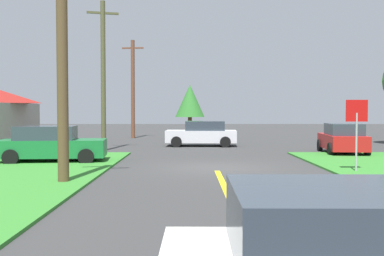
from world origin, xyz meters
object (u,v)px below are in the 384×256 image
object	(u,v)px
utility_pole_far	(133,88)
car_on_crossroad	(343,139)
parked_car_near_building	(51,144)
stop_sign	(357,121)
car_approaching_junction	(202,134)
utility_pole_mid	(103,74)
utility_pole_near	(62,55)
pine_tree_center	(190,101)

from	to	relation	value
utility_pole_far	car_on_crossroad	bearing A→B (deg)	-47.48
parked_car_near_building	stop_sign	bearing A→B (deg)	-20.82
car_approaching_junction	utility_pole_mid	xyz separation A→B (m)	(-5.76, -3.26, 3.60)
stop_sign	utility_pole_mid	distance (m)	14.82
car_approaching_junction	utility_pole_far	xyz separation A→B (m)	(-5.54, 8.68, 3.37)
car_on_crossroad	utility_pole_far	world-z (taller)	utility_pole_far
car_on_crossroad	parked_car_near_building	world-z (taller)	same
car_approaching_junction	car_on_crossroad	bearing A→B (deg)	146.60
car_on_crossroad	utility_pole_near	distance (m)	15.95
stop_sign	car_approaching_junction	distance (m)	13.90
utility_pole_near	pine_tree_center	distance (m)	24.07
stop_sign	utility_pole_mid	bearing A→B (deg)	-40.29
car_on_crossroad	parked_car_near_building	size ratio (longest dim) A/B	0.93
car_on_crossroad	pine_tree_center	size ratio (longest dim) A/B	0.99
stop_sign	utility_pole_near	world-z (taller)	utility_pole_near
car_on_crossroad	utility_pole_mid	bearing A→B (deg)	86.64
car_on_crossroad	utility_pole_mid	distance (m)	13.72
utility_pole_near	utility_pole_far	xyz separation A→B (m)	(-0.74, 23.88, 0.15)
utility_pole_mid	pine_tree_center	size ratio (longest dim) A/B	1.92
utility_pole_far	pine_tree_center	bearing A→B (deg)	-1.94
parked_car_near_building	utility_pole_far	size ratio (longest dim) A/B	0.58
car_approaching_junction	utility_pole_near	size ratio (longest dim) A/B	0.58
parked_car_near_building	pine_tree_center	world-z (taller)	pine_tree_center
stop_sign	utility_pole_far	bearing A→B (deg)	-62.74
car_approaching_junction	utility_pole_far	bearing A→B (deg)	-54.75
car_approaching_junction	pine_tree_center	world-z (taller)	pine_tree_center
parked_car_near_building	pine_tree_center	xyz separation A→B (m)	(6.16, 17.89, 2.28)
utility_pole_mid	utility_pole_near	bearing A→B (deg)	-85.38
stop_sign	car_on_crossroad	bearing A→B (deg)	-104.58
pine_tree_center	utility_pole_mid	bearing A→B (deg)	-112.93
car_approaching_junction	pine_tree_center	distance (m)	8.85
car_on_crossroad	car_approaching_junction	bearing A→B (deg)	59.54
car_on_crossroad	pine_tree_center	distance (m)	16.21
parked_car_near_building	utility_pole_mid	xyz separation A→B (m)	(1.18, 6.11, 3.60)
parked_car_near_building	utility_pole_near	distance (m)	7.00
parked_car_near_building	utility_pole_mid	bearing A→B (deg)	73.92
utility_pole_near	utility_pole_far	size ratio (longest dim) A/B	0.97
stop_sign	utility_pole_mid	xyz separation A→B (m)	(-11.07, 9.54, 2.49)
stop_sign	parked_car_near_building	distance (m)	12.77
pine_tree_center	car_approaching_junction	bearing A→B (deg)	-84.76
car_approaching_junction	pine_tree_center	size ratio (longest dim) A/B	1.03
utility_pole_near	utility_pole_far	bearing A→B (deg)	91.77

